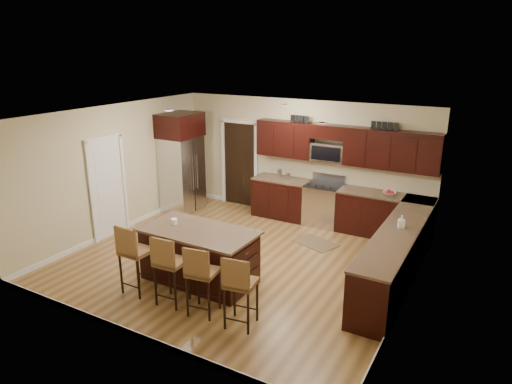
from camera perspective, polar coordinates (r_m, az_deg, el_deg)
The scene contains 24 objects.
floor at distance 8.61m, azimuth -2.04°, elevation -8.47°, with size 6.00×6.00×0.00m, color olive.
ceiling at distance 7.81m, azimuth -2.26°, elevation 9.61°, with size 6.00×6.00×0.00m, color silver.
wall_back at distance 10.47m, azimuth 5.75°, elevation 4.08°, with size 6.00×6.00×0.00m, color #C6B98F.
wall_left at distance 9.95m, azimuth -17.06°, elevation 2.67°, with size 5.50×5.50×0.00m, color #C6B98F.
wall_right at distance 7.10m, azimuth 19.03°, elevation -3.47°, with size 5.50×5.50×0.00m, color #C6B98F.
base_cabinets at distance 8.96m, azimuth 13.36°, elevation -4.68°, with size 4.02×3.96×0.92m.
upper_cabinets at distance 9.85m, azimuth 11.03°, elevation 5.91°, with size 4.00×0.33×0.80m.
range at distance 10.20m, azimuth 8.41°, elevation -1.52°, with size 0.76×0.64×1.11m.
microwave at distance 10.03m, azimuth 9.02°, elevation 4.94°, with size 0.76×0.31×0.40m, color silver.
doorway at distance 11.27m, azimuth -2.04°, elevation 3.47°, with size 0.85×0.03×2.06m, color black.
pantry_door at distance 9.83m, azimuth -18.06°, elevation 0.39°, with size 0.03×0.80×2.04m, color white.
letter_decor at distance 9.81m, azimuth 10.39°, elevation 8.60°, with size 2.20×0.03×0.15m, color black, non-canonical shape.
island at distance 7.79m, azimuth -7.10°, elevation -8.06°, with size 1.96×1.05×0.92m.
stool_left at distance 7.48m, azimuth -15.12°, elevation -7.21°, with size 0.44×0.44×1.16m.
stool_mid at distance 7.04m, azimuth -10.91°, elevation -8.64°, with size 0.45×0.45×1.14m.
stool_right at distance 6.72m, azimuth -6.95°, elevation -9.98°, with size 0.47×0.47×1.11m.
refrigerator at distance 10.93m, azimuth -9.30°, elevation 3.75°, with size 0.79×0.96×2.35m.
floor_mat at distance 9.37m, azimuth 7.49°, elevation -6.34°, with size 0.82×0.55×0.01m, color brown.
fruit_bowl at distance 9.67m, azimuth 16.33°, elevation -0.14°, with size 0.26×0.26×0.06m, color silver.
soap_bottle at distance 7.96m, azimuth 17.73°, elevation -3.55°, with size 0.10×0.10×0.22m, color #B2B2B2.
canister_tall at distance 10.45m, azimuth 2.98°, elevation 2.30°, with size 0.12×0.12×0.22m, color silver.
canister_short at distance 10.37m, azimuth 4.00°, elevation 1.98°, with size 0.11×0.11×0.15m, color silver.
island_jar at distance 7.86m, azimuth -10.19°, elevation -3.67°, with size 0.10×0.10×0.10m, color white.
stool_extra at distance 6.40m, azimuth -2.14°, elevation -11.38°, with size 0.47×0.47×1.11m.
Camera 1 is at (4.05, -6.58, 3.80)m, focal length 32.00 mm.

